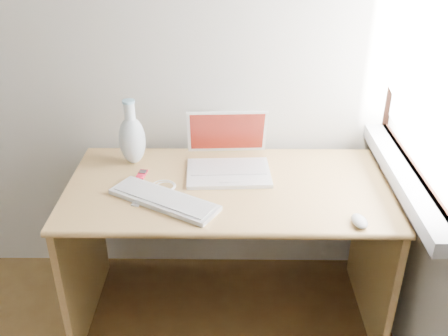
{
  "coord_description": "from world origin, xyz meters",
  "views": [
    {
      "loc": [
        0.99,
        -0.44,
        1.77
      ],
      "look_at": [
        0.97,
        1.35,
        0.8
      ],
      "focal_mm": 40.0,
      "sensor_mm": 36.0,
      "label": 1
    }
  ],
  "objects_px": {
    "vase": "(132,138)",
    "desk": "(228,214)",
    "laptop": "(229,158)",
    "external_keyboard": "(164,199)"
  },
  "relations": [
    {
      "from": "laptop",
      "to": "vase",
      "type": "bearing_deg",
      "value": 168.98
    },
    {
      "from": "desk",
      "to": "external_keyboard",
      "type": "height_order",
      "value": "external_keyboard"
    },
    {
      "from": "vase",
      "to": "desk",
      "type": "bearing_deg",
      "value": -14.97
    },
    {
      "from": "laptop",
      "to": "desk",
      "type": "bearing_deg",
      "value": -95.14
    },
    {
      "from": "desk",
      "to": "laptop",
      "type": "bearing_deg",
      "value": 87.75
    },
    {
      "from": "laptop",
      "to": "vase",
      "type": "xyz_separation_m",
      "value": [
        -0.43,
        0.06,
        0.07
      ]
    },
    {
      "from": "external_keyboard",
      "to": "vase",
      "type": "distance_m",
      "value": 0.39
    },
    {
      "from": "desk",
      "to": "vase",
      "type": "bearing_deg",
      "value": 165.03
    },
    {
      "from": "desk",
      "to": "laptop",
      "type": "relative_size",
      "value": 3.64
    },
    {
      "from": "desk",
      "to": "vase",
      "type": "xyz_separation_m",
      "value": [
        -0.43,
        0.11,
        0.32
      ]
    }
  ]
}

